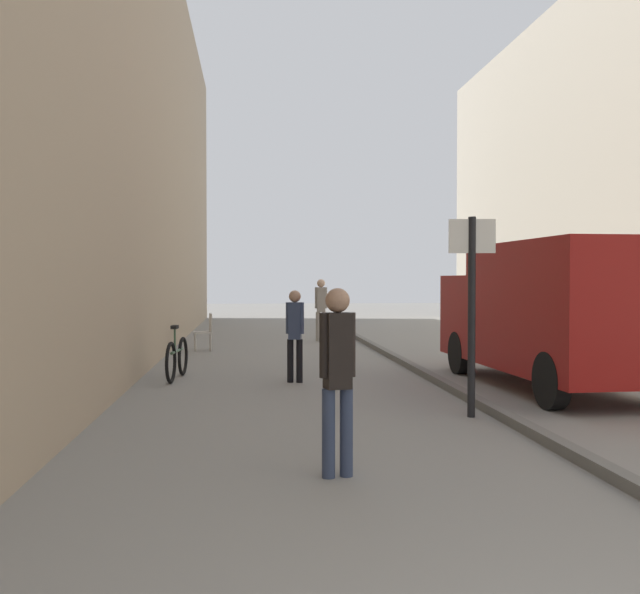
{
  "coord_description": "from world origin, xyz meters",
  "views": [
    {
      "loc": [
        -1.63,
        -2.14,
        1.79
      ],
      "look_at": [
        -0.15,
        13.25,
        1.42
      ],
      "focal_mm": 41.11,
      "sensor_mm": 36.0,
      "label": 1
    }
  ],
  "objects_px": {
    "pedestrian_main_foreground": "(321,305)",
    "delivery_van": "(550,311)",
    "street_sign_post": "(472,298)",
    "cafe_chair_near_window": "(206,329)",
    "bicycle_leaning": "(177,358)",
    "pedestrian_far_crossing": "(338,368)",
    "pedestrian_mid_block": "(295,329)"
  },
  "relations": [
    {
      "from": "pedestrian_mid_block",
      "to": "street_sign_post",
      "type": "bearing_deg",
      "value": -46.0
    },
    {
      "from": "cafe_chair_near_window",
      "to": "pedestrian_mid_block",
      "type": "bearing_deg",
      "value": -169.31
    },
    {
      "from": "pedestrian_main_foreground",
      "to": "pedestrian_mid_block",
      "type": "xyz_separation_m",
      "value": [
        -1.27,
        -8.37,
        -0.11
      ]
    },
    {
      "from": "pedestrian_far_crossing",
      "to": "delivery_van",
      "type": "bearing_deg",
      "value": 38.3
    },
    {
      "from": "bicycle_leaning",
      "to": "cafe_chair_near_window",
      "type": "relative_size",
      "value": 1.88
    },
    {
      "from": "street_sign_post",
      "to": "bicycle_leaning",
      "type": "height_order",
      "value": "street_sign_post"
    },
    {
      "from": "street_sign_post",
      "to": "bicycle_leaning",
      "type": "bearing_deg",
      "value": -35.19
    },
    {
      "from": "delivery_van",
      "to": "pedestrian_main_foreground",
      "type": "bearing_deg",
      "value": 104.43
    },
    {
      "from": "delivery_van",
      "to": "cafe_chair_near_window",
      "type": "height_order",
      "value": "delivery_van"
    },
    {
      "from": "pedestrian_mid_block",
      "to": "delivery_van",
      "type": "relative_size",
      "value": 0.29
    },
    {
      "from": "pedestrian_far_crossing",
      "to": "street_sign_post",
      "type": "height_order",
      "value": "street_sign_post"
    },
    {
      "from": "pedestrian_main_foreground",
      "to": "street_sign_post",
      "type": "relative_size",
      "value": 0.69
    },
    {
      "from": "pedestrian_far_crossing",
      "to": "delivery_van",
      "type": "relative_size",
      "value": 0.31
    },
    {
      "from": "pedestrian_mid_block",
      "to": "cafe_chair_near_window",
      "type": "xyz_separation_m",
      "value": [
        -1.86,
        5.77,
        -0.38
      ]
    },
    {
      "from": "pedestrian_main_foreground",
      "to": "bicycle_leaning",
      "type": "height_order",
      "value": "pedestrian_main_foreground"
    },
    {
      "from": "pedestrian_main_foreground",
      "to": "delivery_van",
      "type": "xyz_separation_m",
      "value": [
        2.86,
        -9.43,
        0.24
      ]
    },
    {
      "from": "pedestrian_far_crossing",
      "to": "delivery_van",
      "type": "xyz_separation_m",
      "value": [
        4.12,
        5.03,
        0.28
      ]
    },
    {
      "from": "pedestrian_mid_block",
      "to": "cafe_chair_near_window",
      "type": "height_order",
      "value": "pedestrian_mid_block"
    },
    {
      "from": "street_sign_post",
      "to": "cafe_chair_near_window",
      "type": "relative_size",
      "value": 2.77
    },
    {
      "from": "bicycle_leaning",
      "to": "delivery_van",
      "type": "bearing_deg",
      "value": -8.91
    },
    {
      "from": "delivery_van",
      "to": "street_sign_post",
      "type": "distance_m",
      "value": 3.11
    },
    {
      "from": "pedestrian_far_crossing",
      "to": "bicycle_leaning",
      "type": "xyz_separation_m",
      "value": [
        -2.08,
        6.69,
        -0.61
      ]
    },
    {
      "from": "delivery_van",
      "to": "street_sign_post",
      "type": "xyz_separation_m",
      "value": [
        -2.04,
        -2.33,
        0.27
      ]
    },
    {
      "from": "street_sign_post",
      "to": "cafe_chair_near_window",
      "type": "bearing_deg",
      "value": -58.13
    },
    {
      "from": "pedestrian_main_foreground",
      "to": "delivery_van",
      "type": "distance_m",
      "value": 9.86
    },
    {
      "from": "bicycle_leaning",
      "to": "pedestrian_far_crossing",
      "type": "bearing_deg",
      "value": -66.66
    },
    {
      "from": "pedestrian_main_foreground",
      "to": "street_sign_post",
      "type": "height_order",
      "value": "street_sign_post"
    },
    {
      "from": "pedestrian_main_foreground",
      "to": "pedestrian_mid_block",
      "type": "distance_m",
      "value": 8.47
    },
    {
      "from": "pedestrian_far_crossing",
      "to": "street_sign_post",
      "type": "relative_size",
      "value": 0.66
    },
    {
      "from": "bicycle_leaning",
      "to": "cafe_chair_near_window",
      "type": "bearing_deg",
      "value": 93.65
    },
    {
      "from": "pedestrian_main_foreground",
      "to": "bicycle_leaning",
      "type": "relative_size",
      "value": 1.02
    },
    {
      "from": "pedestrian_main_foreground",
      "to": "pedestrian_mid_block",
      "type": "relative_size",
      "value": 1.12
    }
  ]
}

